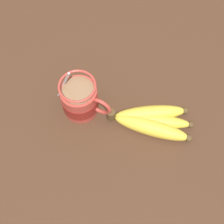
{
  "coord_description": "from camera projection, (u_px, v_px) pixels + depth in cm",
  "views": [
    {
      "loc": [
        15.12,
        -26.39,
        72.58
      ],
      "look_at": [
        1.5,
        2.36,
        8.57
      ],
      "focal_mm": 50.0,
      "sensor_mm": 36.0,
      "label": 1
    }
  ],
  "objects": [
    {
      "name": "table",
      "position": [
        102.0,
        129.0,
        0.77
      ],
      "size": [
        107.57,
        107.57,
        3.85
      ],
      "color": "#422819",
      "rests_on": "ground"
    },
    {
      "name": "banana_bunch",
      "position": [
        151.0,
        121.0,
        0.74
      ],
      "size": [
        20.43,
        12.42,
        4.26
      ],
      "color": "#4C381E",
      "rests_on": "table"
    },
    {
      "name": "coffee_mug",
      "position": [
        80.0,
        99.0,
        0.73
      ],
      "size": [
        14.74,
        8.72,
        14.57
      ],
      "color": "#B23D33",
      "rests_on": "table"
    }
  ]
}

